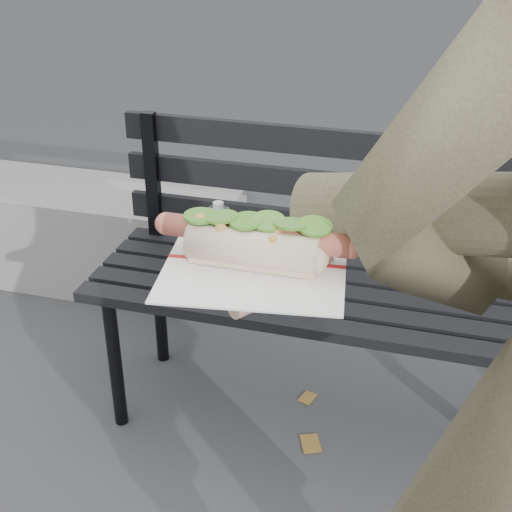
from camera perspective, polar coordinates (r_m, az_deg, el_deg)
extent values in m
cylinder|color=black|center=(2.17, -11.20, -8.38)|extent=(0.04, 0.04, 0.45)
cylinder|color=black|center=(2.42, -7.73, -3.81)|extent=(0.04, 0.04, 0.45)
cube|color=black|center=(1.85, 7.05, -6.07)|extent=(1.50, 0.07, 0.03)
cube|color=black|center=(1.92, 7.49, -4.60)|extent=(1.50, 0.07, 0.03)
cube|color=black|center=(2.00, 7.90, -3.24)|extent=(1.50, 0.07, 0.03)
cube|color=black|center=(2.08, 8.27, -1.99)|extent=(1.50, 0.07, 0.03)
cube|color=black|center=(2.15, 8.62, -0.82)|extent=(1.50, 0.07, 0.03)
cube|color=black|center=(2.24, -8.27, 6.16)|extent=(0.04, 0.03, 0.42)
cube|color=black|center=(2.13, 8.94, 2.02)|extent=(1.50, 0.02, 0.08)
cube|color=black|center=(2.08, 9.20, 5.24)|extent=(1.50, 0.02, 0.08)
cube|color=black|center=(2.03, 9.48, 8.61)|extent=(1.50, 0.02, 0.08)
cylinder|color=white|center=(2.05, -2.97, 1.36)|extent=(0.06, 0.06, 0.19)
cylinder|color=white|center=(2.00, -3.04, 4.04)|extent=(0.03, 0.03, 0.02)
cube|color=slate|center=(2.98, -12.97, 1.66)|extent=(1.20, 0.40, 0.40)
cylinder|color=#D8A384|center=(0.76, 3.10, -1.37)|extent=(0.09, 0.08, 0.07)
ellipsoid|color=#D8A384|center=(0.76, 0.00, -1.65)|extent=(0.10, 0.12, 0.03)
cylinder|color=#D8A384|center=(0.75, -4.65, -2.05)|extent=(0.06, 0.02, 0.02)
cylinder|color=#D8A384|center=(0.77, -4.15, -1.32)|extent=(0.06, 0.02, 0.02)
cylinder|color=#D8A384|center=(0.79, -3.66, -0.63)|extent=(0.06, 0.02, 0.02)
cylinder|color=#D8A384|center=(0.80, -3.20, 0.04)|extent=(0.06, 0.02, 0.02)
cylinder|color=#D8A384|center=(0.72, -0.42, -3.74)|extent=(0.04, 0.05, 0.02)
cube|color=white|center=(0.76, 0.00, -0.53)|extent=(0.21, 0.21, 0.00)
cube|color=#B21E1E|center=(0.76, 0.00, -0.43)|extent=(0.19, 0.03, 0.00)
cylinder|color=#B25544|center=(0.74, 0.00, 1.70)|extent=(0.20, 0.02, 0.02)
sphere|color=#B25544|center=(0.77, -7.18, 2.59)|extent=(0.03, 0.02, 0.02)
sphere|color=#B25544|center=(0.72, 7.65, 0.73)|extent=(0.03, 0.02, 0.02)
sphere|color=#9E6B2D|center=(0.73, -2.84, 2.19)|extent=(0.01, 0.01, 0.01)
sphere|color=#9E6B2D|center=(0.75, 0.54, 2.69)|extent=(0.01, 0.01, 0.01)
sphere|color=#9E6B2D|center=(0.75, 3.74, 2.79)|extent=(0.01, 0.01, 0.01)
sphere|color=#9E6B2D|center=(0.74, 4.38, 1.80)|extent=(0.01, 0.01, 0.01)
sphere|color=#9E6B2D|center=(0.76, 0.72, 2.94)|extent=(0.01, 0.01, 0.01)
sphere|color=#9E6B2D|center=(0.73, 2.22, 1.51)|extent=(0.01, 0.01, 0.01)
sphere|color=#9E6B2D|center=(0.74, -2.95, 1.99)|extent=(0.01, 0.01, 0.01)
sphere|color=#9E6B2D|center=(0.75, 0.09, 2.46)|extent=(0.01, 0.01, 0.01)
sphere|color=#9E6B2D|center=(0.75, -3.07, 2.66)|extent=(0.01, 0.01, 0.01)
sphere|color=#9E6B2D|center=(0.73, 1.41, 1.61)|extent=(0.01, 0.01, 0.01)
sphere|color=#9E6B2D|center=(0.72, 4.56, 1.68)|extent=(0.01, 0.01, 0.01)
sphere|color=#9E6B2D|center=(0.76, -2.17, 3.19)|extent=(0.01, 0.01, 0.01)
sphere|color=#9E6B2D|center=(0.73, -0.07, 1.83)|extent=(0.01, 0.01, 0.01)
sphere|color=#9E6B2D|center=(0.73, 1.62, 2.05)|extent=(0.01, 0.01, 0.01)
sphere|color=#9E6B2D|center=(0.71, 1.37, 1.29)|extent=(0.01, 0.01, 0.01)
sphere|color=#9E6B2D|center=(0.73, 1.40, 1.76)|extent=(0.01, 0.01, 0.01)
sphere|color=#9E6B2D|center=(0.74, 3.09, 2.62)|extent=(0.01, 0.01, 0.01)
sphere|color=#9E6B2D|center=(0.77, -3.69, 3.36)|extent=(0.01, 0.01, 0.01)
sphere|color=#9E6B2D|center=(0.73, 0.98, 1.66)|extent=(0.01, 0.01, 0.01)
sphere|color=#9E6B2D|center=(0.73, 0.49, 1.58)|extent=(0.01, 0.01, 0.01)
sphere|color=#9E6B2D|center=(0.74, 0.72, 1.91)|extent=(0.01, 0.01, 0.01)
sphere|color=#9E6B2D|center=(0.75, -1.23, 2.99)|extent=(0.01, 0.01, 0.01)
sphere|color=#9E6B2D|center=(0.75, -4.49, 2.92)|extent=(0.01, 0.01, 0.01)
sphere|color=#9E6B2D|center=(0.75, -0.35, 2.57)|extent=(0.01, 0.01, 0.01)
sphere|color=#9E6B2D|center=(0.71, 4.12, 0.81)|extent=(0.01, 0.01, 0.01)
sphere|color=#9E6B2D|center=(0.74, 4.55, 2.36)|extent=(0.01, 0.01, 0.01)
cylinder|color=#468724|center=(0.75, -4.46, 3.22)|extent=(0.04, 0.04, 0.01)
cylinder|color=#468724|center=(0.75, -2.83, 3.15)|extent=(0.04, 0.04, 0.01)
cylinder|color=#468724|center=(0.73, -0.78, 2.84)|extent=(0.04, 0.04, 0.01)
cylinder|color=#468724|center=(0.73, 0.98, 2.82)|extent=(0.04, 0.04, 0.01)
cylinder|color=#468724|center=(0.73, 2.83, 2.58)|extent=(0.04, 0.04, 0.01)
cylinder|color=#468724|center=(0.72, 4.73, 2.40)|extent=(0.04, 0.04, 0.01)
cube|color=brown|center=(3.33, -8.75, 1.18)|extent=(0.05, 0.05, 0.00)
cube|color=brown|center=(3.06, 13.04, -1.85)|extent=(0.09, 0.07, 0.00)
cube|color=brown|center=(2.36, 4.15, -11.24)|extent=(0.06, 0.07, 0.00)
cube|color=brown|center=(3.67, -19.74, 2.47)|extent=(0.07, 0.06, 0.00)
cube|color=brown|center=(2.20, 4.40, -14.72)|extent=(0.08, 0.09, 0.00)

